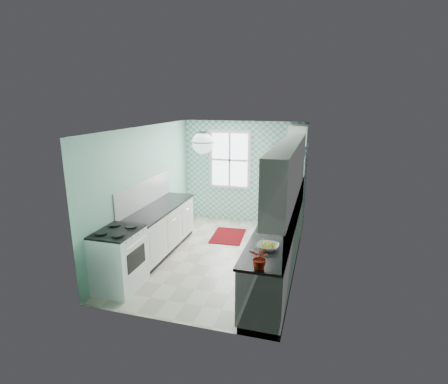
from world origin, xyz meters
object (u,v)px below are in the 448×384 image
(ceiling_light, at_px, (203,143))
(fridge, at_px, (287,194))
(stove, at_px, (119,258))
(fruit_bowl, at_px, (268,247))
(microwave, at_px, (289,150))
(sink, at_px, (285,208))
(potted_plant, at_px, (260,258))

(ceiling_light, relative_size, fridge, 0.20)
(ceiling_light, xyz_separation_m, stove, (-1.20, -0.76, -1.81))
(fruit_bowl, bearing_deg, microwave, 91.56)
(stove, bearing_deg, fruit_bowl, 0.56)
(stove, bearing_deg, sink, 40.62)
(potted_plant, xyz_separation_m, microwave, (-0.09, 3.92, 0.80))
(fridge, bearing_deg, potted_plant, -90.82)
(ceiling_light, relative_size, sink, 0.66)
(potted_plant, height_order, microwave, microwave)
(sink, bearing_deg, fridge, 90.76)
(stove, relative_size, potted_plant, 3.24)
(ceiling_light, height_order, stove, ceiling_light)
(fridge, relative_size, stove, 1.79)
(fridge, bearing_deg, stove, -126.57)
(stove, xyz_separation_m, potted_plant, (2.40, -0.55, 0.58))
(fridge, height_order, fruit_bowl, fridge)
(sink, relative_size, microwave, 0.99)
(fridge, distance_m, microwave, 1.02)
(fruit_bowl, bearing_deg, sink, 89.90)
(fruit_bowl, relative_size, microwave, 0.57)
(fruit_bowl, relative_size, potted_plant, 1.02)
(stove, relative_size, microwave, 1.81)
(ceiling_light, bearing_deg, fruit_bowl, -29.84)
(potted_plant, relative_size, microwave, 0.56)
(potted_plant, bearing_deg, stove, 167.12)
(microwave, bearing_deg, sink, 96.39)
(fridge, distance_m, potted_plant, 3.92)
(sink, bearing_deg, fruit_bowl, -93.72)
(ceiling_light, distance_m, sink, 2.30)
(ceiling_light, relative_size, potted_plant, 1.17)
(fruit_bowl, bearing_deg, potted_plant, -90.00)
(fridge, xyz_separation_m, potted_plant, (0.09, -3.92, 0.22))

